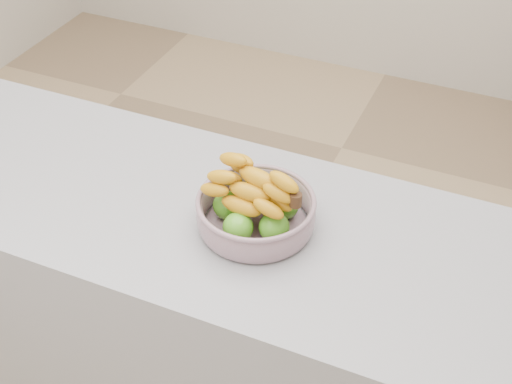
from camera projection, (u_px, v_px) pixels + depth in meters
ground at (233, 333)px, 2.53m from camera, size 4.00×4.00×0.00m
counter at (174, 322)px, 1.99m from camera, size 2.00×0.60×0.90m
fruit_bowl at (256, 209)px, 1.60m from camera, size 0.27×0.27×0.16m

